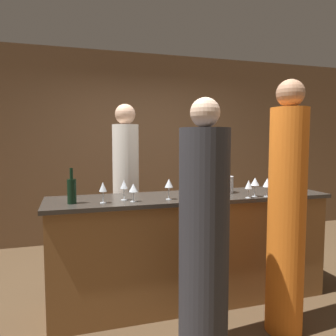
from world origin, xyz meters
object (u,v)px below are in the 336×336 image
Objects in this scene: ice_bucket at (224,184)px; wine_bottle_2 at (275,179)px; guest_0 at (204,239)px; guest_1 at (287,214)px; bartender at (126,195)px; wine_bottle_0 at (72,190)px; wine_bottle_1 at (209,185)px.

wine_bottle_2 is at bearing -0.18° from ice_bucket.
guest_0 is 0.74m from guest_1.
guest_1 is 0.85m from wine_bottle_2.
bartender is at bearing 153.45° from wine_bottle_2.
wine_bottle_0 is 0.96× the size of wine_bottle_2.
guest_1 is (1.01, -1.43, 0.03)m from bartender.
wine_bottle_1 is (1.13, -0.14, 0.02)m from wine_bottle_0.
bartender is 6.30× the size of wine_bottle_2.
guest_1 reaches higher than wine_bottle_1.
wine_bottle_1 is 0.89m from wine_bottle_2.
wine_bottle_2 reaches higher than ice_bucket.
wine_bottle_2 is 1.70× the size of ice_bucket.
bartender is at bearing 55.79° from wine_bottle_0.
wine_bottle_2 is (1.98, 0.14, 0.01)m from wine_bottle_0.
ice_bucket is (-0.17, 0.73, 0.14)m from guest_1.
guest_0 is at bearing 100.71° from bartender.
wine_bottle_1 is (0.27, 0.53, 0.29)m from guest_0.
guest_0 is at bearing -124.20° from ice_bucket.
guest_0 is 1.02m from ice_bucket.
wine_bottle_0 is at bearing 159.62° from guest_1.
guest_0 is 1.41m from wine_bottle_2.
guest_1 is 1.70m from wine_bottle_0.
bartender is at bearing 125.16° from guest_1.
guest_0 is at bearing -116.95° from wine_bottle_1.
wine_bottle_0 is (-0.57, -0.84, 0.20)m from bartender.
ice_bucket is at bearing 44.98° from wine_bottle_1.
wine_bottle_0 is at bearing 55.79° from bartender.
bartender reaches higher than ice_bucket.
guest_1 is 6.52× the size of wine_bottle_2.
guest_1 reaches higher than guest_0.
guest_0 is 5.65× the size of wine_bottle_1.
guest_1 is (0.72, 0.08, 0.10)m from guest_0.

